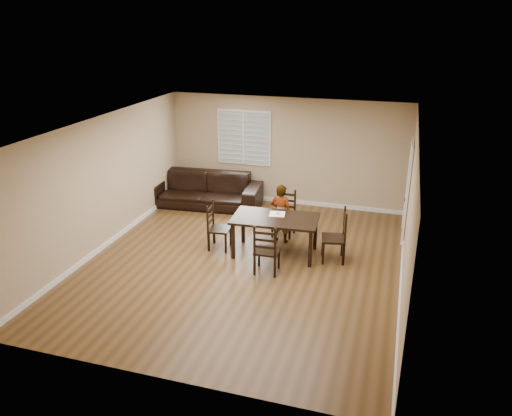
# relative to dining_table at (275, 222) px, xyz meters

# --- Properties ---
(ground) EXTENTS (7.00, 7.00, 0.00)m
(ground) POSITION_rel_dining_table_xyz_m (-0.49, -0.55, -0.71)
(ground) COLOR brown
(ground) RESTS_ON ground
(room) EXTENTS (6.04, 7.04, 2.72)m
(room) POSITION_rel_dining_table_xyz_m (-0.46, -0.38, 1.10)
(room) COLOR tan
(room) RESTS_ON ground
(dining_table) EXTENTS (1.75, 1.05, 0.79)m
(dining_table) POSITION_rel_dining_table_xyz_m (0.00, 0.00, 0.00)
(dining_table) COLOR black
(dining_table) RESTS_ON ground
(chair_near) EXTENTS (0.47, 0.44, 1.01)m
(chair_near) POSITION_rel_dining_table_xyz_m (-0.05, 1.07, -0.25)
(chair_near) COLOR black
(chair_near) RESTS_ON ground
(chair_far) EXTENTS (0.47, 0.44, 0.99)m
(chair_far) POSITION_rel_dining_table_xyz_m (0.05, -0.89, -0.26)
(chair_far) COLOR black
(chair_far) RESTS_ON ground
(chair_left) EXTENTS (0.45, 0.48, 0.99)m
(chair_left) POSITION_rel_dining_table_xyz_m (-1.28, -0.08, -0.26)
(chair_left) COLOR black
(chair_left) RESTS_ON ground
(chair_right) EXTENTS (0.53, 0.56, 1.07)m
(chair_right) POSITION_rel_dining_table_xyz_m (1.29, 0.09, -0.22)
(chair_right) COLOR black
(chair_right) RESTS_ON ground
(child) EXTENTS (0.50, 0.37, 1.28)m
(child) POSITION_rel_dining_table_xyz_m (-0.04, 0.61, -0.07)
(child) COLOR gray
(child) RESTS_ON ground
(napkin) EXTENTS (0.35, 0.35, 0.00)m
(napkin) POSITION_rel_dining_table_xyz_m (-0.01, 0.19, 0.09)
(napkin) COLOR white
(napkin) RESTS_ON dining_table
(donut) EXTENTS (0.09, 0.09, 0.03)m
(donut) POSITION_rel_dining_table_xyz_m (0.01, 0.19, 0.11)
(donut) COLOR #DE8F4F
(donut) RESTS_ON napkin
(sofa) EXTENTS (2.91, 1.34, 0.83)m
(sofa) POSITION_rel_dining_table_xyz_m (-2.41, 2.17, -0.29)
(sofa) COLOR black
(sofa) RESTS_ON ground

